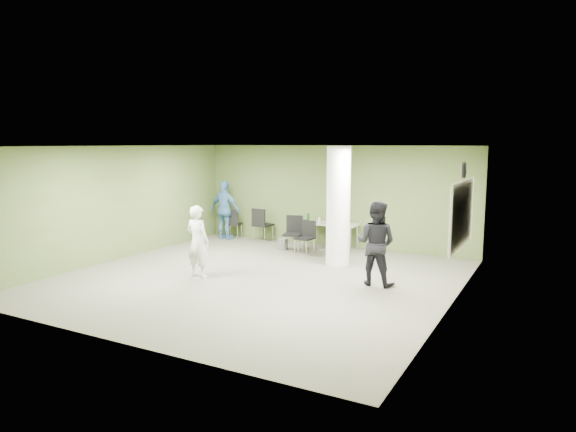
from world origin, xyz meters
The scene contains 17 objects.
floor centered at (0.00, 0.00, 0.00)m, with size 8.00×8.00×0.00m, color #504E3F.
ceiling centered at (0.00, 0.00, 2.80)m, with size 8.00×8.00×0.00m, color white.
wall_back centered at (0.00, 4.00, 1.40)m, with size 8.00×0.02×2.80m, color #4A592A.
wall_left centered at (-4.00, 0.00, 1.40)m, with size 0.02×8.00×2.80m, color #4A592A.
wall_right_cream centered at (4.00, 0.00, 1.40)m, with size 0.02×8.00×2.80m, color beige.
column centered at (1.00, 2.00, 1.40)m, with size 0.56×0.56×2.80m, color silver.
whiteboard centered at (3.92, 1.20, 1.50)m, with size 0.05×2.30×1.30m.
wall_clock centered at (3.92, 1.20, 2.35)m, with size 0.06×0.32×0.32m.
folding_table centered at (0.11, 3.54, 0.66)m, with size 1.51×0.69×0.96m.
wastebasket centered at (-0.95, 2.84, 0.16)m, with size 0.27×0.27×0.31m, color #4C4C4C.
chair_back_left centered at (-3.08, 3.57, 0.51)m, with size 0.53×0.53×0.88m.
chair_back_right centered at (-2.07, 3.56, 0.58)m, with size 0.53×0.53×0.98m.
chair_table_left centered at (-0.63, 2.85, 0.55)m, with size 0.57×0.57×0.95m.
chair_table_right centered at (-0.16, 2.66, 0.51)m, with size 0.49×0.49×0.88m.
woman_white centered at (-1.20, -0.50, 0.78)m, with size 0.57×0.37×1.56m, color silver.
man_black centered at (2.36, 0.71, 0.86)m, with size 0.83×0.65×1.72m, color black.
man_blue centered at (-3.23, 3.40, 0.88)m, with size 1.04×0.43×1.77m, color teal.
Camera 1 is at (5.61, -9.09, 2.87)m, focal length 32.00 mm.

